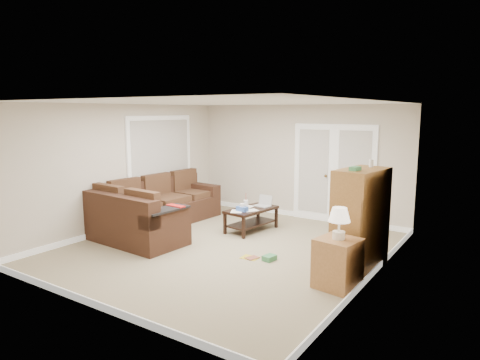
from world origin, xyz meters
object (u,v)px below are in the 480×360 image
Objects in this scene: coffee_table at (252,218)px; side_cabinet at (338,259)px; sectional_sofa at (152,213)px; tv_armoire at (360,218)px.

side_cabinet is at bearing -27.96° from coffee_table.
sectional_sofa is at bearing -139.48° from coffee_table.
coffee_table is 2.62m from tv_armoire.
side_cabinet is (0.00, -0.90, -0.37)m from tv_armoire.
coffee_table is 2.99m from side_cabinet.
side_cabinet reaches higher than sectional_sofa.
side_cabinet is at bearing -81.45° from tv_armoire.
sectional_sofa is 4.15m from side_cabinet.
tv_armoire is 0.97m from side_cabinet.
tv_armoire reaches higher than sectional_sofa.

